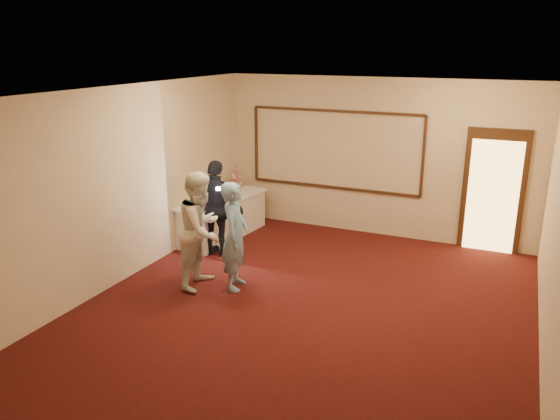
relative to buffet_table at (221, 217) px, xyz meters
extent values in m
plane|color=black|center=(2.59, -2.12, -0.39)|extent=(7.00, 7.00, 0.00)
cube|color=beige|center=(2.59, 1.38, 1.11)|extent=(6.00, 0.04, 3.00)
cube|color=beige|center=(2.59, -5.62, 1.11)|extent=(6.00, 0.04, 3.00)
cube|color=beige|center=(-0.41, -2.12, 1.11)|extent=(0.04, 7.00, 3.00)
cube|color=beige|center=(5.59, -2.12, 1.11)|extent=(0.04, 7.00, 3.00)
cube|color=white|center=(2.59, -2.12, 2.61)|extent=(6.00, 7.00, 0.04)
cube|color=#301F0E|center=(1.79, 1.35, 0.46)|extent=(3.40, 0.04, 0.05)
cube|color=#301F0E|center=(1.79, 1.35, 1.96)|extent=(3.40, 0.04, 0.05)
cube|color=#301F0E|center=(0.09, 1.35, 1.21)|extent=(0.05, 0.04, 1.50)
cube|color=#301F0E|center=(3.49, 1.35, 1.21)|extent=(0.05, 0.04, 1.50)
cube|color=#301F0E|center=(4.74, 1.34, 0.71)|extent=(1.05, 0.06, 2.20)
cube|color=#FFBF66|center=(4.74, 1.31, 0.61)|extent=(0.85, 0.02, 2.00)
cube|color=silver|center=(0.00, 0.00, -0.02)|extent=(0.93, 2.07, 0.74)
cube|color=silver|center=(0.00, 0.00, 0.37)|extent=(1.03, 2.18, 0.03)
cube|color=silver|center=(0.12, -0.82, 0.40)|extent=(0.47, 0.53, 0.04)
ellipsoid|color=silver|center=(0.12, -0.82, 0.49)|extent=(0.29, 0.29, 0.13)
cube|color=silver|center=(0.22, -0.69, 0.42)|extent=(0.23, 0.24, 0.01)
cylinder|color=#D55085|center=(-0.17, 0.93, 0.59)|extent=(0.02, 0.02, 0.42)
cylinder|color=#D55085|center=(-0.17, 0.93, 0.39)|extent=(0.32, 0.32, 0.01)
cylinder|color=#D55085|center=(-0.17, 0.93, 0.56)|extent=(0.24, 0.24, 0.01)
cylinder|color=#D55085|center=(-0.17, 0.93, 0.73)|extent=(0.17, 0.17, 0.01)
cylinder|color=white|center=(-0.12, 0.13, 0.46)|extent=(0.19, 0.19, 0.16)
cylinder|color=white|center=(-0.12, 0.13, 0.55)|extent=(0.20, 0.20, 0.01)
cylinder|color=white|center=(0.13, 0.34, 0.46)|extent=(0.19, 0.19, 0.16)
cylinder|color=white|center=(0.13, 0.34, 0.54)|extent=(0.20, 0.20, 0.01)
cylinder|color=white|center=(0.17, -0.27, 0.39)|extent=(0.30, 0.30, 0.01)
cylinder|color=olive|center=(0.17, -0.27, 0.42)|extent=(0.26, 0.26, 0.05)
imported|color=#76A4C6|center=(1.35, -1.91, 0.44)|extent=(0.54, 0.69, 1.66)
imported|color=silver|center=(0.84, -2.02, 0.51)|extent=(0.73, 0.91, 1.79)
imported|color=black|center=(0.42, -0.85, 0.46)|extent=(1.00, 0.43, 1.69)
cube|color=white|center=(0.61, -1.10, 0.90)|extent=(0.07, 0.05, 0.05)
camera|label=1|loc=(5.09, -8.64, 3.20)|focal=35.00mm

